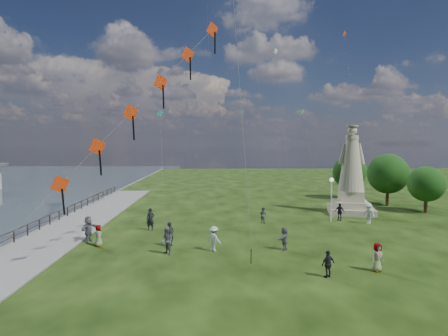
{
  "coord_description": "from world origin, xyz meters",
  "views": [
    {
      "loc": [
        -1.79,
        -19.24,
        7.26
      ],
      "look_at": [
        -1.0,
        8.0,
        5.5
      ],
      "focal_mm": 30.0,
      "sensor_mm": 36.0,
      "label": 1
    }
  ],
  "objects_px": {
    "person_3": "(328,264)",
    "person_9": "(340,212)",
    "person_7": "(263,215)",
    "person_8": "(369,213)",
    "person_2": "(214,239)",
    "statue": "(351,180)",
    "person_10": "(99,236)",
    "lamppost": "(331,190)",
    "person_6": "(150,219)",
    "person_1": "(167,241)",
    "person_4": "(377,257)",
    "person_0": "(170,234)",
    "person_11": "(284,238)",
    "person_5": "(89,229)"
  },
  "relations": [
    {
      "from": "lamppost",
      "to": "person_8",
      "type": "bearing_deg",
      "value": -17.74
    },
    {
      "from": "person_8",
      "to": "person_9",
      "type": "relative_size",
      "value": 1.13
    },
    {
      "from": "person_0",
      "to": "person_7",
      "type": "bearing_deg",
      "value": -1.52
    },
    {
      "from": "statue",
      "to": "person_1",
      "type": "xyz_separation_m",
      "value": [
        -17.48,
        -14.26,
        -2.56
      ]
    },
    {
      "from": "person_0",
      "to": "person_11",
      "type": "height_order",
      "value": "person_0"
    },
    {
      "from": "person_2",
      "to": "person_8",
      "type": "distance_m",
      "value": 16.38
    },
    {
      "from": "person_3",
      "to": "person_4",
      "type": "height_order",
      "value": "person_4"
    },
    {
      "from": "person_7",
      "to": "person_11",
      "type": "relative_size",
      "value": 0.91
    },
    {
      "from": "person_1",
      "to": "person_11",
      "type": "xyz_separation_m",
      "value": [
        7.91,
        0.85,
        -0.1
      ]
    },
    {
      "from": "person_2",
      "to": "person_3",
      "type": "bearing_deg",
      "value": 179.63
    },
    {
      "from": "lamppost",
      "to": "person_1",
      "type": "bearing_deg",
      "value": -144.46
    },
    {
      "from": "person_5",
      "to": "person_9",
      "type": "relative_size",
      "value": 1.16
    },
    {
      "from": "person_2",
      "to": "person_9",
      "type": "height_order",
      "value": "person_2"
    },
    {
      "from": "person_2",
      "to": "lamppost",
      "type": "bearing_deg",
      "value": -99.96
    },
    {
      "from": "person_0",
      "to": "person_4",
      "type": "xyz_separation_m",
      "value": [
        12.38,
        -5.6,
        -0.04
      ]
    },
    {
      "from": "person_4",
      "to": "person_9",
      "type": "bearing_deg",
      "value": 59.37
    },
    {
      "from": "person_5",
      "to": "person_7",
      "type": "bearing_deg",
      "value": -42.81
    },
    {
      "from": "person_0",
      "to": "person_9",
      "type": "distance_m",
      "value": 17.29
    },
    {
      "from": "person_6",
      "to": "person_9",
      "type": "bearing_deg",
      "value": 17.22
    },
    {
      "from": "person_4",
      "to": "person_6",
      "type": "bearing_deg",
      "value": 124.15
    },
    {
      "from": "statue",
      "to": "person_10",
      "type": "height_order",
      "value": "statue"
    },
    {
      "from": "person_9",
      "to": "person_10",
      "type": "xyz_separation_m",
      "value": [
        -20.12,
        -8.36,
        -0.06
      ]
    },
    {
      "from": "person_1",
      "to": "person_3",
      "type": "distance_m",
      "value": 10.31
    },
    {
      "from": "person_9",
      "to": "statue",
      "type": "bearing_deg",
      "value": 101.99
    },
    {
      "from": "lamppost",
      "to": "person_10",
      "type": "bearing_deg",
      "value": -157.61
    },
    {
      "from": "person_2",
      "to": "person_6",
      "type": "relative_size",
      "value": 0.9
    },
    {
      "from": "person_3",
      "to": "person_9",
      "type": "distance_m",
      "value": 16.06
    },
    {
      "from": "person_4",
      "to": "person_9",
      "type": "distance_m",
      "value": 14.38
    },
    {
      "from": "statue",
      "to": "person_4",
      "type": "relative_size",
      "value": 5.54
    },
    {
      "from": "person_3",
      "to": "person_6",
      "type": "xyz_separation_m",
      "value": [
        -11.51,
        11.42,
        0.19
      ]
    },
    {
      "from": "person_2",
      "to": "person_6",
      "type": "bearing_deg",
      "value": -9.9
    },
    {
      "from": "person_4",
      "to": "person_2",
      "type": "bearing_deg",
      "value": 135.04
    },
    {
      "from": "person_11",
      "to": "person_6",
      "type": "bearing_deg",
      "value": -91.33
    },
    {
      "from": "statue",
      "to": "person_8",
      "type": "height_order",
      "value": "statue"
    },
    {
      "from": "person_6",
      "to": "person_7",
      "type": "height_order",
      "value": "person_6"
    },
    {
      "from": "person_7",
      "to": "person_8",
      "type": "distance_m",
      "value": 9.59
    },
    {
      "from": "lamppost",
      "to": "person_11",
      "type": "xyz_separation_m",
      "value": [
        -6.15,
        -9.2,
        -2.16
      ]
    },
    {
      "from": "person_3",
      "to": "person_4",
      "type": "bearing_deg",
      "value": 169.23
    },
    {
      "from": "person_10",
      "to": "person_0",
      "type": "bearing_deg",
      "value": -107.56
    },
    {
      "from": "person_8",
      "to": "person_2",
      "type": "bearing_deg",
      "value": -100.29
    },
    {
      "from": "person_2",
      "to": "person_3",
      "type": "distance_m",
      "value": 8.07
    },
    {
      "from": "person_2",
      "to": "person_8",
      "type": "bearing_deg",
      "value": -109.8
    },
    {
      "from": "person_0",
      "to": "person_1",
      "type": "distance_m",
      "value": 1.98
    },
    {
      "from": "person_7",
      "to": "person_3",
      "type": "bearing_deg",
      "value": 142.81
    },
    {
      "from": "lamppost",
      "to": "person_2",
      "type": "xyz_separation_m",
      "value": [
        -10.96,
        -9.35,
        -2.11
      ]
    },
    {
      "from": "person_3",
      "to": "person_8",
      "type": "xyz_separation_m",
      "value": [
        7.92,
        13.52,
        0.19
      ]
    },
    {
      "from": "person_8",
      "to": "person_3",
      "type": "bearing_deg",
      "value": -71.24
    },
    {
      "from": "person_0",
      "to": "person_2",
      "type": "xyz_separation_m",
      "value": [
        3.11,
        -1.28,
        -0.02
      ]
    },
    {
      "from": "person_8",
      "to": "person_5",
      "type": "bearing_deg",
      "value": -117.43
    },
    {
      "from": "person_8",
      "to": "person_11",
      "type": "xyz_separation_m",
      "value": [
        -9.29,
        -8.19,
        -0.13
      ]
    }
  ]
}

